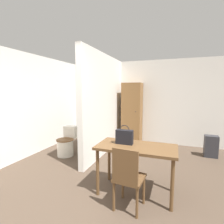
% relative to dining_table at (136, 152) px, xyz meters
% --- Properties ---
extents(wall_back, '(5.47, 0.12, 2.50)m').
position_rel_dining_table_xyz_m(wall_back, '(-0.57, 2.87, 0.58)').
color(wall_back, white).
rests_on(wall_back, ground_plane).
extents(wall_left, '(0.12, 4.81, 2.50)m').
position_rel_dining_table_xyz_m(wall_left, '(-2.86, 0.91, 0.58)').
color(wall_left, white).
rests_on(wall_left, ground_plane).
extents(partition_wall, '(0.12, 2.49, 2.50)m').
position_rel_dining_table_xyz_m(partition_wall, '(-1.18, 1.57, 0.58)').
color(partition_wall, white).
rests_on(partition_wall, ground_plane).
extents(dining_table, '(1.20, 0.61, 0.77)m').
position_rel_dining_table_xyz_m(dining_table, '(0.00, 0.00, 0.00)').
color(dining_table, brown).
rests_on(dining_table, ground_plane).
extents(wooden_chair, '(0.42, 0.42, 0.89)m').
position_rel_dining_table_xyz_m(wooden_chair, '(-0.02, -0.43, -0.19)').
color(wooden_chair, brown).
rests_on(wooden_chair, ground_plane).
extents(toilet, '(0.42, 0.57, 0.69)m').
position_rel_dining_table_xyz_m(toilet, '(-1.99, 1.03, -0.39)').
color(toilet, silver).
rests_on(toilet, ground_plane).
extents(handbag, '(0.27, 0.10, 0.30)m').
position_rel_dining_table_xyz_m(handbag, '(-0.20, 0.03, 0.21)').
color(handbag, black).
rests_on(handbag, dining_table).
extents(wooden_cabinet, '(0.56, 0.48, 1.83)m').
position_rel_dining_table_xyz_m(wooden_cabinet, '(-0.69, 2.57, 0.24)').
color(wooden_cabinet, brown).
rests_on(wooden_cabinet, ground_plane).
extents(space_heater, '(0.30, 0.22, 0.53)m').
position_rel_dining_table_xyz_m(space_heater, '(1.39, 2.12, -0.41)').
color(space_heater, '#2D2D33').
rests_on(space_heater, ground_plane).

